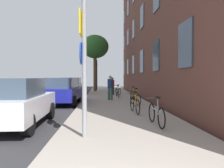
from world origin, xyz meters
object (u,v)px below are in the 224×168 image
object	(u,v)px
sign_post	(83,59)
bicycle_1	(135,104)
bicycle_4	(118,92)
car_0	(15,102)
bicycle_3	(133,95)
pedestrian_1	(112,85)
bicycle_2	(135,98)
bicycle_5	(118,91)
tree_near	(95,47)
car_2	(72,86)
traffic_light	(96,69)
pedestrian_0	(110,86)
bicycle_0	(156,114)
car_1	(63,91)

from	to	relation	value
sign_post	bicycle_1	world-z (taller)	sign_post
bicycle_4	car_0	world-z (taller)	car_0
bicycle_3	pedestrian_1	size ratio (longest dim) A/B	1.07
bicycle_2	bicycle_5	xyz separation A→B (m)	(-0.38, 7.20, -0.02)
tree_near	bicycle_1	xyz separation A→B (m)	(2.13, -14.21, -4.49)
tree_near	car_2	world-z (taller)	tree_near
pedestrian_1	car_0	xyz separation A→B (m)	(-3.87, -11.17, -0.15)
bicycle_3	pedestrian_1	bearing A→B (deg)	103.85
traffic_light	bicycle_4	distance (m)	10.23
bicycle_4	pedestrian_0	distance (m)	2.21
tree_near	pedestrian_0	xyz separation A→B (m)	(1.29, -9.04, -3.90)
bicycle_1	bicycle_5	bearing A→B (deg)	89.73
bicycle_5	bicycle_0	bearing A→B (deg)	-88.78
bicycle_2	car_0	size ratio (longest dim) A/B	0.42
pedestrian_1	car_0	distance (m)	11.83
bicycle_5	car_2	distance (m)	4.57
car_1	bicycle_0	bearing A→B (deg)	-56.94
car_1	pedestrian_1	bearing A→B (deg)	58.81
tree_near	pedestrian_0	bearing A→B (deg)	-81.89
pedestrian_0	car_2	bearing A→B (deg)	119.30
bicycle_4	bicycle_1	bearing A→B (deg)	-88.52
bicycle_5	bicycle_1	bearing A→B (deg)	-90.27
sign_post	car_0	size ratio (longest dim) A/B	0.90
bicycle_1	bicycle_2	world-z (taller)	bicycle_2
sign_post	bicycle_3	xyz separation A→B (m)	(2.56, 8.39, -1.64)
sign_post	bicycle_5	size ratio (longest dim) A/B	2.24
car_0	car_1	world-z (taller)	same
traffic_light	bicycle_3	bearing A→B (deg)	-77.38
pedestrian_0	car_2	size ratio (longest dim) A/B	0.40
tree_near	bicycle_2	distance (m)	12.89
bicycle_0	bicycle_4	distance (m)	9.61
bicycle_2	pedestrian_0	bearing A→B (deg)	114.55
bicycle_5	car_1	size ratio (longest dim) A/B	0.37
bicycle_1	car_2	world-z (taller)	car_2
traffic_light	bicycle_0	world-z (taller)	traffic_light
sign_post	bicycle_1	xyz separation A→B (m)	(1.91, 3.59, -1.64)
tree_near	pedestrian_0	size ratio (longest dim) A/B	3.73
bicycle_0	car_2	xyz separation A→B (m)	(-4.53, 13.59, 0.36)
traffic_light	bicycle_5	world-z (taller)	traffic_light
traffic_light	car_2	xyz separation A→B (m)	(-2.14, -5.82, -1.80)
tree_near	bicycle_3	size ratio (longest dim) A/B	3.77
bicycle_3	car_0	bearing A→B (deg)	-126.87
traffic_light	car_1	xyz separation A→B (m)	(-1.69, -13.16, -1.80)
traffic_light	pedestrian_1	size ratio (longest dim) A/B	2.40
traffic_light	bicycle_4	xyz separation A→B (m)	(1.90, -9.82, -2.15)
bicycle_3	sign_post	bearing A→B (deg)	-106.96
bicycle_0	bicycle_3	distance (m)	7.21
bicycle_2	bicycle_3	distance (m)	2.41
bicycle_0	bicycle_1	xyz separation A→B (m)	(-0.30, 2.40, -0.01)
tree_near	bicycle_0	size ratio (longest dim) A/B	3.83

